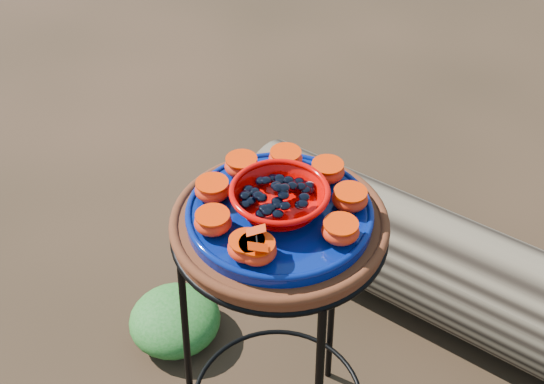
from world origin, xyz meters
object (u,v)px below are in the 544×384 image
Objects in this scene: red_bowl at (280,200)px; driftwood_log at (514,301)px; cobalt_plate at (279,214)px; plant_stand at (278,347)px; terracotta_saucer at (279,225)px.

red_bowl is 0.94m from driftwood_log.
driftwood_log is at bearing 63.58° from cobalt_plate.
plant_stand is at bearing -116.42° from driftwood_log.
cobalt_plate is 0.03m from red_bowl.
driftwood_log is at bearing 63.58° from red_bowl.
red_bowl reaches higher than driftwood_log.
red_bowl is at bearing 0.00° from plant_stand.
cobalt_plate reaches higher than plant_stand.
plant_stand is at bearing 0.00° from red_bowl.
cobalt_plate is 0.92m from driftwood_log.
cobalt_plate is at bearing -116.42° from driftwood_log.
red_bowl is 0.10× the size of driftwood_log.
plant_stand is 0.37m from terracotta_saucer.
plant_stand is 2.07× the size of cobalt_plate.
terracotta_saucer reaches higher than driftwood_log.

